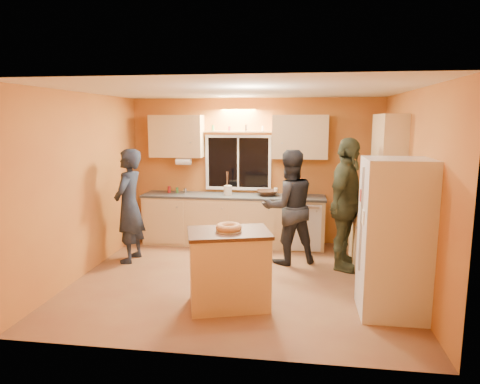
% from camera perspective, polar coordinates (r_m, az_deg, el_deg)
% --- Properties ---
extents(ground, '(4.50, 4.50, 0.00)m').
position_cam_1_polar(ground, '(6.15, -0.14, -11.54)').
color(ground, brown).
rests_on(ground, ground).
extents(room_shell, '(4.54, 4.04, 2.61)m').
position_cam_1_polar(room_shell, '(6.16, 1.52, 4.01)').
color(room_shell, '#C07C31').
rests_on(room_shell, ground).
extents(back_counter, '(4.23, 0.62, 0.90)m').
position_cam_1_polar(back_counter, '(7.63, 1.80, -3.79)').
color(back_counter, tan).
rests_on(back_counter, ground).
extents(right_counter, '(0.62, 1.84, 0.90)m').
position_cam_1_polar(right_counter, '(6.52, 17.86, -6.59)').
color(right_counter, tan).
rests_on(right_counter, ground).
extents(refrigerator, '(0.72, 0.70, 1.80)m').
position_cam_1_polar(refrigerator, '(5.16, 19.86, -5.77)').
color(refrigerator, silver).
rests_on(refrigerator, ground).
extents(island, '(1.10, 0.89, 0.93)m').
position_cam_1_polar(island, '(5.18, -1.48, -10.12)').
color(island, tan).
rests_on(island, ground).
extents(bundt_pastry, '(0.31, 0.31, 0.09)m').
position_cam_1_polar(bundt_pastry, '(5.03, -1.50, -4.74)').
color(bundt_pastry, tan).
rests_on(bundt_pastry, island).
extents(person_left, '(0.44, 0.66, 1.78)m').
position_cam_1_polar(person_left, '(6.91, -14.57, -1.79)').
color(person_left, black).
rests_on(person_left, ground).
extents(person_center, '(1.05, 0.95, 1.77)m').
position_cam_1_polar(person_center, '(6.65, 6.52, -2.01)').
color(person_center, black).
rests_on(person_center, ground).
extents(person_right, '(0.87, 1.25, 1.97)m').
position_cam_1_polar(person_right, '(6.50, 13.94, -1.63)').
color(person_right, '#2C3220').
rests_on(person_right, ground).
extents(mixing_bowl, '(0.46, 0.46, 0.09)m').
position_cam_1_polar(mixing_bowl, '(7.55, 3.64, -0.11)').
color(mixing_bowl, '#331C11').
rests_on(mixing_bowl, back_counter).
extents(utensil_crock, '(0.14, 0.14, 0.17)m').
position_cam_1_polar(utensil_crock, '(7.56, -1.63, 0.22)').
color(utensil_crock, beige).
rests_on(utensil_crock, back_counter).
extents(potted_plant, '(0.29, 0.26, 0.32)m').
position_cam_1_polar(potted_plant, '(6.17, 17.82, -1.69)').
color(potted_plant, gray).
rests_on(potted_plant, right_counter).
extents(red_box, '(0.16, 0.12, 0.07)m').
position_cam_1_polar(red_box, '(6.78, 17.99, -1.77)').
color(red_box, maroon).
rests_on(red_box, right_counter).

